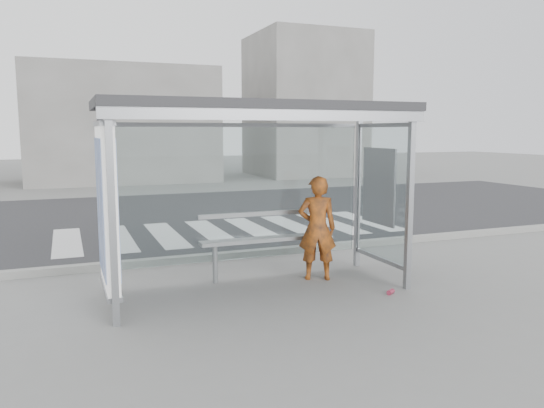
{
  "coord_description": "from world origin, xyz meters",
  "views": [
    {
      "loc": [
        -2.47,
        -6.82,
        2.23
      ],
      "look_at": [
        0.28,
        0.2,
        1.19
      ],
      "focal_mm": 35.0,
      "sensor_mm": 36.0,
      "label": 1
    }
  ],
  "objects_px": {
    "person": "(317,228)",
    "bus_shelter": "(231,150)",
    "bench": "(263,239)",
    "soda_can": "(391,292)"
  },
  "relations": [
    {
      "from": "person",
      "to": "bus_shelter",
      "type": "bearing_deg",
      "value": 27.03
    },
    {
      "from": "soda_can",
      "to": "bench",
      "type": "bearing_deg",
      "value": 133.23
    },
    {
      "from": "bus_shelter",
      "to": "soda_can",
      "type": "xyz_separation_m",
      "value": [
        2.0,
        -0.91,
        -1.95
      ]
    },
    {
      "from": "bus_shelter",
      "to": "bench",
      "type": "distance_m",
      "value": 1.62
    },
    {
      "from": "bus_shelter",
      "to": "bench",
      "type": "bearing_deg",
      "value": 38.16
    },
    {
      "from": "bus_shelter",
      "to": "soda_can",
      "type": "bearing_deg",
      "value": -24.33
    },
    {
      "from": "person",
      "to": "soda_can",
      "type": "distance_m",
      "value": 1.44
    },
    {
      "from": "bus_shelter",
      "to": "soda_can",
      "type": "distance_m",
      "value": 2.94
    },
    {
      "from": "bench",
      "to": "soda_can",
      "type": "bearing_deg",
      "value": -46.77
    },
    {
      "from": "person",
      "to": "bench",
      "type": "xyz_separation_m",
      "value": [
        -0.73,
        0.37,
        -0.19
      ]
    }
  ]
}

